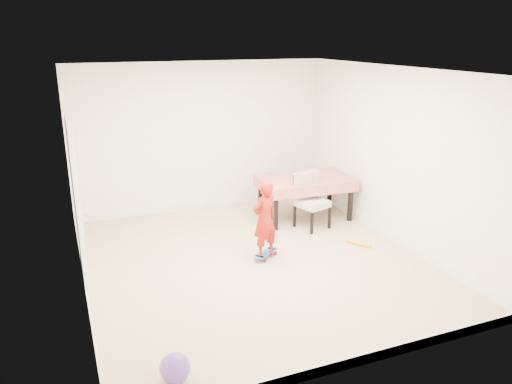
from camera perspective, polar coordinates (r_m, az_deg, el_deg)
name	(u,v)px	position (r m, az deg, el deg)	size (l,w,h in m)	color
ground	(255,262)	(7.01, -0.15, -7.98)	(5.00, 5.00, 0.00)	tan
ceiling	(255,72)	(6.34, -0.17, 13.57)	(4.50, 5.00, 0.04)	silver
wall_back	(202,137)	(8.84, -6.19, 6.24)	(4.50, 0.04, 2.60)	white
wall_front	(360,241)	(4.47, 11.82, -5.49)	(4.50, 0.04, 2.60)	white
wall_left	(75,191)	(6.12, -19.93, 0.13)	(0.04, 5.00, 2.60)	white
wall_right	(395,157)	(7.64, 15.60, 3.89)	(0.04, 5.00, 2.60)	white
door	(77,205)	(6.48, -19.75, -1.44)	(0.10, 0.94, 2.11)	white
baseboard_back	(204,204)	(9.17, -5.95, -1.37)	(4.50, 0.02, 0.12)	white
baseboard_front	(353,362)	(5.07, 10.97, -18.54)	(4.50, 0.02, 0.12)	white
baseboard_left	(86,287)	(6.57, -18.89, -10.24)	(0.02, 5.00, 0.12)	white
baseboard_right	(389,235)	(8.02, 14.93, -4.74)	(0.02, 5.00, 0.12)	white
dining_table	(304,198)	(8.57, 5.56, -0.64)	(1.53, 0.96, 0.71)	#B31609
dining_chair	(313,201)	(8.09, 6.48, -1.07)	(0.50, 0.58, 0.91)	silver
skateboard	(266,255)	(7.13, 1.12, -7.18)	(0.50, 0.18, 0.08)	blue
child	(265,222)	(6.89, 1.00, -3.44)	(0.40, 0.26, 1.10)	#B31B11
balloon	(175,368)	(4.84, -9.25, -19.25)	(0.28, 0.28, 0.28)	#6244A3
foam_toy	(358,243)	(7.68, 11.63, -5.74)	(0.06, 0.06, 0.40)	yellow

